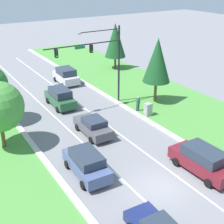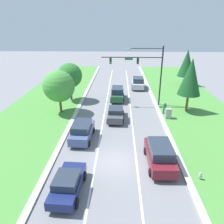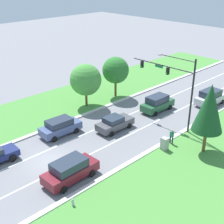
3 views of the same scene
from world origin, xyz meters
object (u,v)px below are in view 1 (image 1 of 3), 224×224
at_px(traffic_signal_mast, 100,55).
at_px(conifer_far_right_tree, 157,60).
at_px(forest_suv, 60,97).
at_px(burgundy_suv, 202,160).
at_px(silver_suv, 66,76).
at_px(utility_cabinet, 148,110).
at_px(pedestrian, 138,103).
at_px(graphite_sedan, 93,126).
at_px(slate_blue_suv, 86,163).
at_px(conifer_near_right_tree, 115,40).

xyz_separation_m(traffic_signal_mast, conifer_far_right_tree, (5.76, -2.36, -0.80)).
bearing_deg(forest_suv, burgundy_suv, -76.18).
relative_size(silver_suv, utility_cabinet, 3.46).
height_order(silver_suv, pedestrian, silver_suv).
xyz_separation_m(silver_suv, pedestrian, (2.63, -12.40, -0.10)).
bearing_deg(graphite_sedan, conifer_far_right_tree, 18.74).
height_order(burgundy_suv, pedestrian, burgundy_suv).
bearing_deg(traffic_signal_mast, slate_blue_suv, -124.66).
bearing_deg(conifer_near_right_tree, silver_suv, -165.89).
xyz_separation_m(silver_suv, burgundy_suv, (0.12, -23.74, -0.03)).
bearing_deg(slate_blue_suv, silver_suv, 72.05).
bearing_deg(burgundy_suv, conifer_far_right_tree, 63.91).
distance_m(traffic_signal_mast, utility_cabinet, 7.50).
bearing_deg(utility_cabinet, conifer_near_right_tree, 68.62).
bearing_deg(burgundy_suv, graphite_sedan, 111.62).
xyz_separation_m(utility_cabinet, conifer_near_right_tree, (6.33, 16.17, 3.65)).
bearing_deg(conifer_far_right_tree, conifer_near_right_tree, 76.23).
bearing_deg(conifer_far_right_tree, forest_suv, 154.30).
distance_m(forest_suv, utility_cabinet, 9.72).
relative_size(traffic_signal_mast, conifer_near_right_tree, 1.24).
bearing_deg(burgundy_suv, slate_blue_suv, 148.88).
distance_m(graphite_sedan, conifer_near_right_tree, 21.46).
bearing_deg(graphite_sedan, pedestrian, 18.25).
height_order(forest_suv, utility_cabinet, forest_suv).
xyz_separation_m(burgundy_suv, slate_blue_suv, (-7.36, 4.20, -0.05)).
relative_size(forest_suv, graphite_sedan, 1.05).
bearing_deg(utility_cabinet, slate_blue_suv, -150.60).
distance_m(silver_suv, burgundy_suv, 23.74).
distance_m(pedestrian, conifer_near_right_tree, 16.45).
bearing_deg(traffic_signal_mast, conifer_near_right_tree, 51.10).
xyz_separation_m(forest_suv, conifer_near_right_tree, (12.91, 9.03, 3.31)).
bearing_deg(pedestrian, burgundy_suv, 70.53).
relative_size(forest_suv, burgundy_suv, 0.94).
bearing_deg(pedestrian, conifer_near_right_tree, -120.93).
height_order(forest_suv, conifer_near_right_tree, conifer_near_right_tree).
bearing_deg(conifer_far_right_tree, silver_suv, 117.19).
relative_size(slate_blue_suv, conifer_near_right_tree, 0.69).
xyz_separation_m(slate_blue_suv, pedestrian, (9.87, 7.14, -0.02)).
height_order(pedestrian, conifer_near_right_tree, conifer_near_right_tree).
height_order(traffic_signal_mast, conifer_near_right_tree, traffic_signal_mast).
bearing_deg(conifer_near_right_tree, utility_cabinet, -111.38).
distance_m(forest_suv, slate_blue_suv, 13.28).
xyz_separation_m(forest_suv, graphite_sedan, (-0.11, -7.67, -0.21)).
height_order(forest_suv, pedestrian, forest_suv).
xyz_separation_m(forest_suv, slate_blue_suv, (-3.49, -12.82, -0.07)).
relative_size(traffic_signal_mast, graphite_sedan, 1.85).
xyz_separation_m(forest_suv, burgundy_suv, (3.87, -17.02, -0.03)).
bearing_deg(graphite_sedan, conifer_near_right_tree, 53.24).
bearing_deg(traffic_signal_mast, silver_suv, 90.40).
relative_size(slate_blue_suv, conifer_far_right_tree, 0.65).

